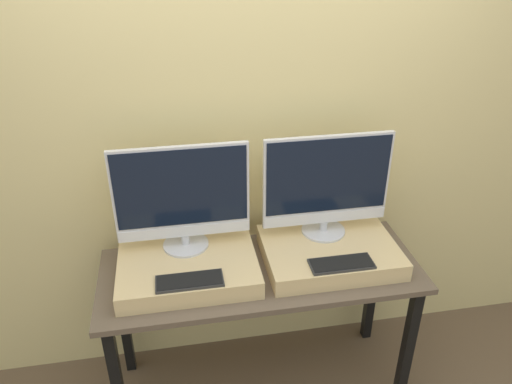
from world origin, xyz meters
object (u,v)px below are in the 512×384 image
Objects in this scene: monitor_left at (182,197)px; keyboard_left at (190,281)px; keyboard_right at (341,264)px; monitor_right at (327,184)px.

monitor_left is 0.39m from keyboard_left.
keyboard_right is at bearing 0.00° from keyboard_left.
keyboard_left is at bearing 180.00° from keyboard_right.
monitor_right reaches higher than keyboard_right.
keyboard_right is at bearing -90.00° from monitor_right.
monitor_left is at bearing 157.74° from keyboard_right.
monitor_right is 2.12× the size of keyboard_right.
keyboard_right is (0.70, -0.28, -0.26)m from monitor_left.
keyboard_left and keyboard_right have the same top height.
monitor_right reaches higher than keyboard_left.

